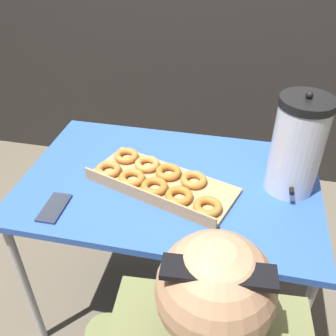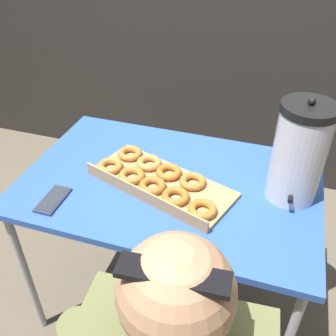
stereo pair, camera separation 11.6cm
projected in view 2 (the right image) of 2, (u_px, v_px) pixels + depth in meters
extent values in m
plane|color=brown|center=(169.00, 297.00, 1.92)|extent=(12.00, 12.00, 0.00)
cube|color=#2D56B2|center=(170.00, 183.00, 1.47)|extent=(1.15, 0.74, 0.03)
cylinder|color=#ADADB2|center=(27.00, 275.00, 1.58)|extent=(0.03, 0.03, 0.73)
cylinder|color=#ADADB2|center=(97.00, 184.00, 2.08)|extent=(0.03, 0.03, 0.73)
cylinder|color=#ADADB2|center=(293.00, 226.00, 1.82)|extent=(0.03, 0.03, 0.73)
cube|color=tan|center=(162.00, 183.00, 1.44)|extent=(0.61, 0.40, 0.02)
cube|color=tan|center=(142.00, 193.00, 1.35)|extent=(0.53, 0.19, 0.04)
torus|color=#B87634|center=(110.00, 166.00, 1.49)|extent=(0.13, 0.13, 0.03)
torus|color=#B26F2D|center=(132.00, 176.00, 1.44)|extent=(0.11, 0.11, 0.03)
torus|color=#AB6826|center=(152.00, 186.00, 1.39)|extent=(0.13, 0.13, 0.03)
torus|color=#A86624|center=(175.00, 197.00, 1.34)|extent=(0.14, 0.14, 0.03)
torus|color=#AC6927|center=(202.00, 209.00, 1.29)|extent=(0.14, 0.14, 0.03)
torus|color=#B67331|center=(130.00, 153.00, 1.56)|extent=(0.14, 0.14, 0.03)
torus|color=#C3813E|center=(149.00, 163.00, 1.51)|extent=(0.11, 0.11, 0.03)
torus|color=#AB6927|center=(169.00, 172.00, 1.46)|extent=(0.14, 0.14, 0.03)
torus|color=#B4712F|center=(193.00, 181.00, 1.41)|extent=(0.10, 0.10, 0.03)
cylinder|color=silver|center=(298.00, 157.00, 1.30)|extent=(0.18, 0.18, 0.34)
cylinder|color=black|center=(310.00, 109.00, 1.19)|extent=(0.19, 0.19, 0.03)
sphere|color=black|center=(312.00, 101.00, 1.17)|extent=(0.03, 0.03, 0.03)
cylinder|color=black|center=(291.00, 198.00, 1.29)|extent=(0.02, 0.05, 0.02)
cube|color=#2D334C|center=(53.00, 200.00, 1.36)|extent=(0.07, 0.15, 0.01)
cube|color=#2D333D|center=(53.00, 199.00, 1.36)|extent=(0.06, 0.13, 0.00)
sphere|color=tan|center=(176.00, 293.00, 0.70)|extent=(0.23, 0.23, 0.23)
cube|color=black|center=(173.00, 275.00, 0.62)|extent=(0.20, 0.06, 0.01)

